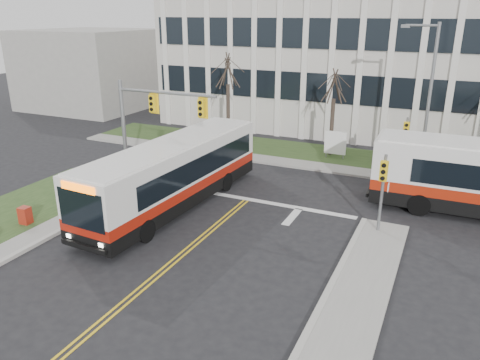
% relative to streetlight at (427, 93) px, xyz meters
% --- Properties ---
extents(ground, '(120.00, 120.00, 0.00)m').
position_rel_streetlight_xyz_m(ground, '(-8.03, -16.20, -5.19)').
color(ground, black).
rests_on(ground, ground).
extents(sidewalk_cross, '(44.00, 1.60, 0.14)m').
position_rel_streetlight_xyz_m(sidewalk_cross, '(-3.03, -1.00, -5.12)').
color(sidewalk_cross, '#9E9B93').
rests_on(sidewalk_cross, ground).
extents(building_lawn, '(44.00, 5.00, 0.12)m').
position_rel_streetlight_xyz_m(building_lawn, '(-3.03, 1.80, -5.13)').
color(building_lawn, '#2A421C').
rests_on(building_lawn, ground).
extents(office_building, '(40.00, 16.00, 12.00)m').
position_rel_streetlight_xyz_m(office_building, '(-3.03, 13.80, 0.81)').
color(office_building, beige).
rests_on(office_building, ground).
extents(building_annex, '(12.00, 12.00, 8.00)m').
position_rel_streetlight_xyz_m(building_annex, '(-34.03, 9.80, -1.19)').
color(building_annex, '#9E9B93').
rests_on(building_annex, ground).
extents(mast_arm_signal, '(6.11, 0.38, 6.20)m').
position_rel_streetlight_xyz_m(mast_arm_signal, '(-13.65, -9.04, -0.94)').
color(mast_arm_signal, slate).
rests_on(mast_arm_signal, ground).
extents(signal_pole_near, '(0.34, 0.39, 3.80)m').
position_rel_streetlight_xyz_m(signal_pole_near, '(-0.83, -9.30, -2.69)').
color(signal_pole_near, slate).
rests_on(signal_pole_near, ground).
extents(signal_pole_far, '(0.34, 0.39, 3.80)m').
position_rel_streetlight_xyz_m(signal_pole_far, '(-0.83, -0.80, -2.69)').
color(signal_pole_far, slate).
rests_on(signal_pole_far, ground).
extents(streetlight, '(2.15, 0.25, 9.20)m').
position_rel_streetlight_xyz_m(streetlight, '(0.00, 0.00, 0.00)').
color(streetlight, slate).
rests_on(streetlight, ground).
extents(directory_sign, '(1.50, 0.12, 2.00)m').
position_rel_streetlight_xyz_m(directory_sign, '(-5.53, 1.30, -4.02)').
color(directory_sign, slate).
rests_on(directory_sign, ground).
extents(tree_left, '(1.80, 1.80, 7.70)m').
position_rel_streetlight_xyz_m(tree_left, '(-14.03, 1.80, 0.32)').
color(tree_left, '#42352B').
rests_on(tree_left, ground).
extents(tree_mid, '(1.80, 1.80, 6.82)m').
position_rel_streetlight_xyz_m(tree_mid, '(-6.03, 2.00, -0.31)').
color(tree_mid, '#42352B').
rests_on(tree_mid, ground).
extents(bus_main, '(3.45, 12.91, 3.41)m').
position_rel_streetlight_xyz_m(bus_main, '(-11.16, -10.42, -3.49)').
color(bus_main, silver).
rests_on(bus_main, ground).
extents(newspaper_box_red, '(0.53, 0.48, 0.95)m').
position_rel_streetlight_xyz_m(newspaper_box_red, '(-16.37, -15.56, -4.72)').
color(newspaper_box_red, maroon).
rests_on(newspaper_box_red, ground).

